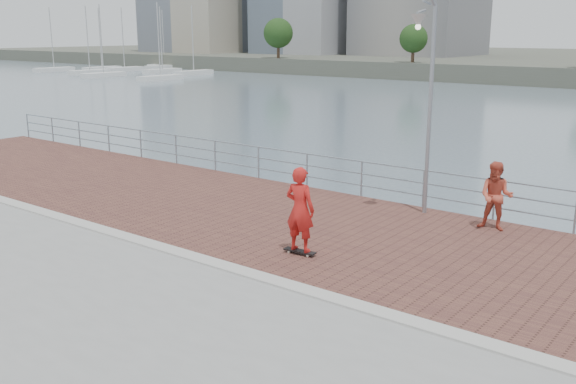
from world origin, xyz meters
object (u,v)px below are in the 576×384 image
Objects in this scene: guardrail at (392,179)px; street_lamp at (425,68)px; bystander at (496,196)px; skateboarder at (300,209)px.

street_lamp reaches higher than guardrail.
skateboarder is at bearing -129.85° from bystander.
guardrail is 3.67m from street_lamp.
skateboarder reaches higher than guardrail.
skateboarder is at bearing -98.90° from street_lamp.
bystander is at bearing 1.22° from street_lamp.
guardrail is 20.19× the size of skateboarder.
skateboarder reaches higher than bystander.
guardrail is 6.96× the size of street_lamp.
street_lamp is at bearing 173.15° from bystander.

